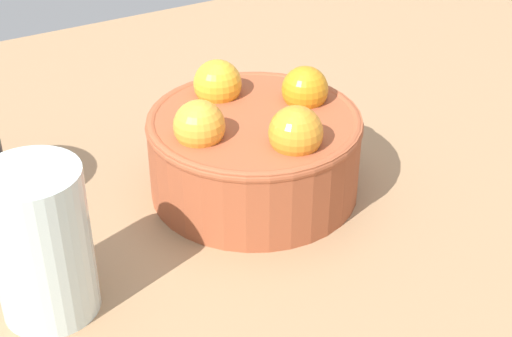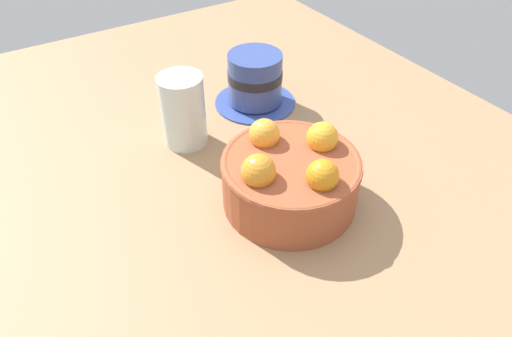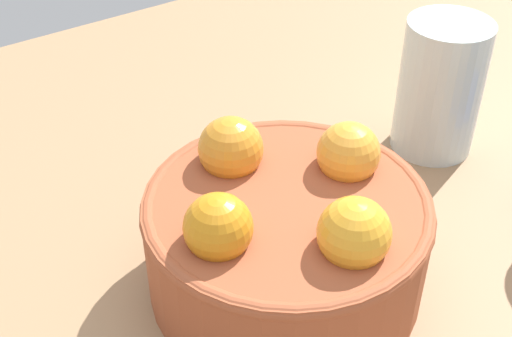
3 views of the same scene
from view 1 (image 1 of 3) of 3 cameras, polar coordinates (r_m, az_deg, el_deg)
ground_plane at (r=63.80cm, az=-0.11°, el=-3.09°), size 127.36×83.34×4.09cm
terracotta_bowl at (r=60.44cm, az=-0.12°, el=1.68°), size 16.98×16.98×9.64cm
water_glass at (r=50.05cm, az=-15.74°, el=-5.38°), size 6.36×6.36×10.58cm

